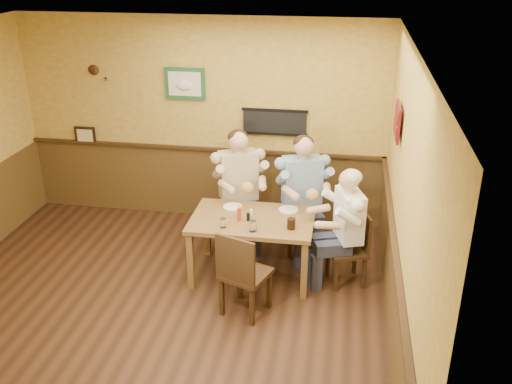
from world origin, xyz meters
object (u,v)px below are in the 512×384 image
chair_back_right (301,215)px  chair_near_side (246,272)px  water_glass_mid (253,226)px  chair_back_left (239,209)px  diner_white_elder (348,234)px  dining_table (252,225)px  diner_blue_polo (301,200)px  salt_shaker (251,213)px  cola_tumbler (291,224)px  pepper_shaker (248,217)px  hot_sauce_bottle (239,213)px  water_glass_left (223,223)px  diner_tan_shirt (239,194)px  chair_right_end (347,248)px

chair_back_right → chair_near_side: bearing=-126.8°
water_glass_mid → chair_back_left: bearing=108.8°
chair_back_right → diner_white_elder: size_ratio=0.76×
dining_table → water_glass_mid: bearing=-79.7°
diner_blue_polo → salt_shaker: 0.85m
chair_near_side → cola_tumbler: chair_near_side is taller
pepper_shaker → chair_back_left: bearing=108.2°
diner_blue_polo → pepper_shaker: bearing=-143.7°
hot_sauce_bottle → diner_white_elder: bearing=4.6°
water_glass_mid → water_glass_left: bearing=173.8°
chair_back_right → hot_sauce_bottle: 1.08m
water_glass_left → cola_tumbler: size_ratio=0.86×
hot_sauce_bottle → salt_shaker: hot_sauce_bottle is taller
cola_tumbler → pepper_shaker: bearing=167.1°
chair_near_side → hot_sauce_bottle: chair_near_side is taller
chair_back_left → water_glass_mid: 1.19m
diner_tan_shirt → chair_back_right: bearing=-28.1°
water_glass_left → hot_sauce_bottle: bearing=53.8°
diner_blue_polo → diner_white_elder: (0.59, -0.70, -0.06)m
cola_tumbler → water_glass_mid: bearing=-162.9°
chair_near_side → water_glass_left: 0.65m
chair_back_left → chair_right_end: (1.40, -0.75, -0.04)m
diner_tan_shirt → chair_back_left: bearing=0.0°
diner_blue_polo → hot_sauce_bottle: size_ratio=7.68×
salt_shaker → pepper_shaker: pepper_shaker is taller
diner_blue_polo → cola_tumbler: 0.91m
chair_back_right → hot_sauce_bottle: bearing=-148.3°
dining_table → salt_shaker: 0.14m
chair_right_end → chair_back_left: bearing=-137.1°
water_glass_mid → diner_blue_polo: bearing=66.9°
diner_blue_polo → diner_white_elder: bearing=-69.5°
dining_table → diner_blue_polo: bearing=55.3°
diner_white_elder → salt_shaker: bearing=-110.6°
diner_white_elder → water_glass_left: bearing=-96.7°
chair_back_right → salt_shaker: 0.90m
chair_right_end → hot_sauce_bottle: size_ratio=4.92×
water_glass_mid → hot_sauce_bottle: (-0.19, 0.23, 0.03)m
chair_right_end → water_glass_left: bearing=-96.7°
hot_sauce_bottle → pepper_shaker: size_ratio=1.86×
diner_white_elder → hot_sauce_bottle: 1.25m
hot_sauce_bottle → salt_shaker: (0.11, 0.13, -0.05)m
chair_right_end → salt_shaker: bearing=-110.6°
diner_white_elder → salt_shaker: size_ratio=15.79×
water_glass_mid → pepper_shaker: 0.26m
salt_shaker → dining_table: bearing=-65.3°
water_glass_mid → cola_tumbler: water_glass_mid is taller
chair_back_right → chair_right_end: bearing=-69.5°
diner_blue_polo → cola_tumbler: (-0.03, -0.90, 0.12)m
dining_table → water_glass_left: 0.42m
dining_table → diner_white_elder: 1.09m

